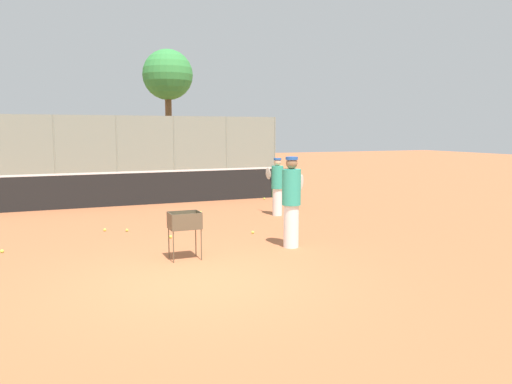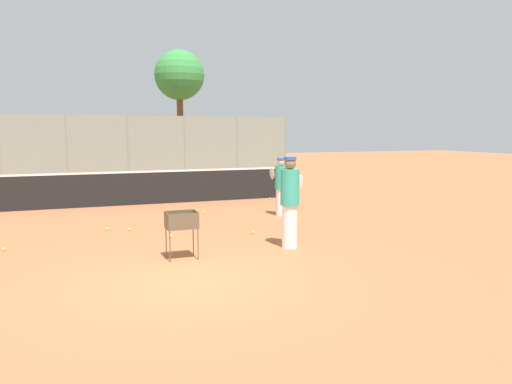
% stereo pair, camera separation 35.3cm
% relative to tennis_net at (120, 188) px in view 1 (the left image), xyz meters
% --- Properties ---
extents(ground_plane, '(80.00, 80.00, 0.00)m').
position_rel_tennis_net_xyz_m(ground_plane, '(0.00, -8.43, -0.56)').
color(ground_plane, '#B7663D').
extents(tennis_net, '(10.54, 0.10, 1.07)m').
position_rel_tennis_net_xyz_m(tennis_net, '(0.00, 0.00, 0.00)').
color(tennis_net, '#26592D').
rests_on(tennis_net, ground_plane).
extents(back_fence, '(22.71, 0.08, 3.16)m').
position_rel_tennis_net_xyz_m(back_fence, '(0.00, 12.90, 1.02)').
color(back_fence, gray).
rests_on(back_fence, ground_plane).
extents(tree_0, '(3.25, 3.25, 7.56)m').
position_rel_tennis_net_xyz_m(tree_0, '(5.50, 16.97, 5.29)').
color(tree_0, brown).
rests_on(tree_0, ground_plane).
extents(player_white_outfit, '(0.33, 0.88, 1.58)m').
position_rel_tennis_net_xyz_m(player_white_outfit, '(3.76, -3.42, 0.27)').
color(player_white_outfit, white).
rests_on(player_white_outfit, ground_plane).
extents(player_red_cap, '(0.76, 0.70, 1.82)m').
position_rel_tennis_net_xyz_m(player_red_cap, '(2.41, -6.95, 0.38)').
color(player_red_cap, white).
rests_on(player_red_cap, ground_plane).
extents(ball_cart, '(0.56, 0.41, 0.87)m').
position_rel_tennis_net_xyz_m(ball_cart, '(0.20, -7.06, 0.08)').
color(ball_cart, brown).
rests_on(ball_cart, ground_plane).
extents(tennis_ball_0, '(0.07, 0.07, 0.07)m').
position_rel_tennis_net_xyz_m(tennis_ball_0, '(4.72, -0.37, -0.53)').
color(tennis_ball_0, '#D1E54C').
rests_on(tennis_ball_0, ground_plane).
extents(tennis_ball_1, '(0.07, 0.07, 0.07)m').
position_rel_tennis_net_xyz_m(tennis_ball_1, '(2.20, -5.45, -0.53)').
color(tennis_ball_1, '#D1E54C').
rests_on(tennis_ball_1, ground_plane).
extents(tennis_ball_2, '(0.07, 0.07, 0.07)m').
position_rel_tennis_net_xyz_m(tennis_ball_2, '(0.36, -5.20, -0.53)').
color(tennis_ball_2, '#D1E54C').
rests_on(tennis_ball_2, ground_plane).
extents(tennis_ball_3, '(0.07, 0.07, 0.07)m').
position_rel_tennis_net_xyz_m(tennis_ball_3, '(-2.92, -5.23, -0.53)').
color(tennis_ball_3, '#D1E54C').
rests_on(tennis_ball_3, ground_plane).
extents(tennis_ball_4, '(0.07, 0.07, 0.07)m').
position_rel_tennis_net_xyz_m(tennis_ball_4, '(1.90, -2.32, -0.53)').
color(tennis_ball_4, '#D1E54C').
rests_on(tennis_ball_4, ground_plane).
extents(tennis_ball_5, '(0.07, 0.07, 0.07)m').
position_rel_tennis_net_xyz_m(tennis_ball_5, '(-0.40, -4.09, -0.53)').
color(tennis_ball_5, '#D1E54C').
rests_on(tennis_ball_5, ground_plane).
extents(tennis_ball_6, '(0.07, 0.07, 0.07)m').
position_rel_tennis_net_xyz_m(tennis_ball_6, '(-0.87, -3.85, -0.53)').
color(tennis_ball_6, '#D1E54C').
rests_on(tennis_ball_6, ground_plane).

